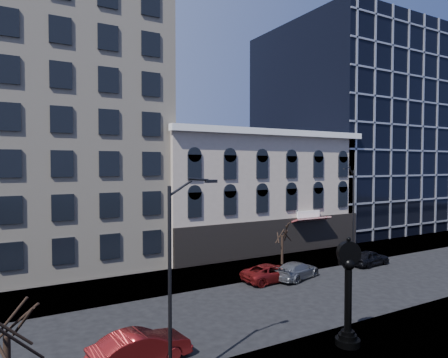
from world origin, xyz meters
TOP-DOWN VIEW (x-y plane):
  - ground at (0.00, 0.00)m, footprint 160.00×160.00m
  - sidewalk_far at (0.00, 8.00)m, footprint 160.00×6.00m
  - cream_tower at (-6.11, 18.88)m, footprint 15.90×15.40m
  - victorian_row at (12.00, 15.89)m, footprint 22.60×11.19m
  - glass_office at (32.00, 20.91)m, footprint 20.00×20.15m
  - street_clock at (2.84, -6.81)m, footprint 1.22×1.22m
  - street_lamp_near at (-5.56, -5.97)m, footprint 2.21×0.38m
  - street_lamp_far at (16.65, 5.78)m, footprint 2.21×0.99m
  - bare_tree_near at (-11.86, -7.03)m, footprint 3.48×3.48m
  - bare_tree_far at (10.07, 7.61)m, footprint 2.41×2.41m
  - car_near_b at (-6.55, -3.36)m, footprint 4.77×2.15m
  - car_far_a at (6.27, 4.16)m, footprint 4.85×2.37m
  - car_far_b at (8.45, 3.70)m, footprint 4.98×3.23m
  - car_far_c at (16.87, 3.70)m, footprint 4.15×1.93m

SIDE VIEW (x-z plane):
  - ground at x=0.00m, z-range 0.00..0.00m
  - sidewalk_far at x=0.00m, z-range 0.00..0.12m
  - car_far_a at x=6.27m, z-range 0.00..1.33m
  - car_far_b at x=8.45m, z-range 0.00..1.34m
  - car_far_c at x=16.87m, z-range 0.00..1.38m
  - car_near_b at x=-6.55m, z-range 0.00..1.52m
  - street_clock at x=2.84m, z-range -0.14..5.22m
  - bare_tree_far at x=10.07m, z-range 1.16..5.31m
  - bare_tree_near at x=-11.86m, z-range 1.64..7.62m
  - victorian_row at x=12.00m, z-range -0.25..12.25m
  - street_lamp_near at x=-5.56m, z-range 2.29..10.81m
  - street_lamp_far at x=16.65m, z-range 2.38..11.26m
  - glass_office at x=32.00m, z-range 0.00..28.00m
  - cream_tower at x=-6.11m, z-range -1.93..40.57m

